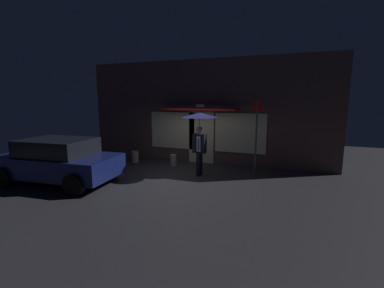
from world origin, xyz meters
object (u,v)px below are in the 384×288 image
object	(u,v)px
sidewalk_bollard_2	(135,157)
street_sign_post	(256,133)
person_with_umbrella	(200,126)
parked_car	(59,161)
sidewalk_bollard	(173,160)

from	to	relation	value
sidewalk_bollard_2	street_sign_post	bearing A→B (deg)	-0.40
person_with_umbrella	street_sign_post	size ratio (longest dim) A/B	0.84
street_sign_post	sidewalk_bollard_2	xyz separation A→B (m)	(-5.12, 0.04, -1.27)
person_with_umbrella	parked_car	distance (m)	4.78
person_with_umbrella	sidewalk_bollard_2	size ratio (longest dim) A/B	4.71
parked_car	sidewalk_bollard	size ratio (longest dim) A/B	8.54
parked_car	street_sign_post	xyz separation A→B (m)	(5.83, 3.29, 0.77)
person_with_umbrella	parked_car	size ratio (longest dim) A/B	0.56
street_sign_post	sidewalk_bollard_2	world-z (taller)	street_sign_post
sidewalk_bollard	sidewalk_bollard_2	size ratio (longest dim) A/B	0.98
parked_car	sidewalk_bollard	distance (m)	4.21
parked_car	sidewalk_bollard_2	world-z (taller)	parked_car
street_sign_post	sidewalk_bollard	size ratio (longest dim) A/B	5.76
person_with_umbrella	sidewalk_bollard_2	xyz separation A→B (m)	(-3.28, 0.90, -1.54)
person_with_umbrella	sidewalk_bollard	distance (m)	2.30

